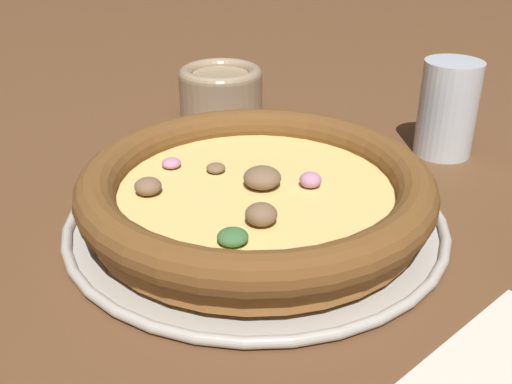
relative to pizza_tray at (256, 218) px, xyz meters
name	(u,v)px	position (x,y,z in m)	size (l,w,h in m)	color
ground_plane	(256,222)	(0.00, 0.00, 0.00)	(3.00, 3.00, 0.00)	brown
pizza_tray	(256,218)	(0.00, 0.00, 0.00)	(0.32, 0.32, 0.01)	#B7B2A8
pizza	(256,190)	(0.00, 0.00, 0.03)	(0.30, 0.30, 0.05)	#A86B33
bowl_near	(221,90)	(0.05, 0.27, 0.03)	(0.10, 0.10, 0.06)	#9E8466
drinking_cup	(448,109)	(0.24, 0.07, 0.05)	(0.06, 0.06, 0.10)	silver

